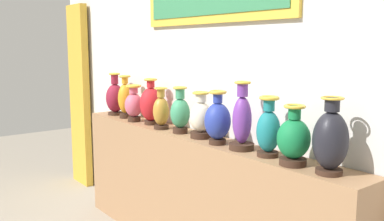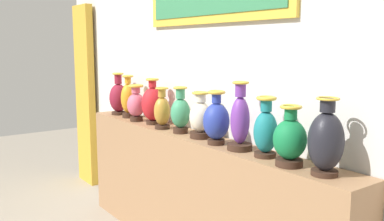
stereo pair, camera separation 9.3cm
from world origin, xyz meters
TOP-DOWN VIEW (x-y plane):
  - display_shelf at (0.00, 0.00)m, footprint 2.83×0.29m
  - back_wall at (0.00, 0.20)m, footprint 5.14×0.14m
  - curtain_gold at (-2.24, 0.08)m, footprint 0.39×0.08m
  - vase_burgundy at (-1.18, -0.01)m, footprint 0.17×0.17m
  - vase_amber at (-0.97, -0.02)m, footprint 0.13×0.13m
  - vase_rose at (-0.76, -0.05)m, footprint 0.16×0.16m
  - vase_crimson at (-0.55, -0.01)m, footprint 0.19×0.19m
  - vase_ochre at (-0.34, -0.05)m, footprint 0.13×0.13m
  - vase_jade at (-0.11, -0.03)m, footprint 0.15×0.15m
  - vase_ivory at (0.11, -0.01)m, footprint 0.16×0.16m
  - vase_cobalt at (0.33, -0.04)m, footprint 0.18×0.18m
  - vase_violet at (0.54, -0.02)m, footprint 0.16×0.16m
  - vase_teal at (0.75, -0.02)m, footprint 0.14×0.14m
  - vase_emerald at (0.97, -0.05)m, footprint 0.18×0.18m
  - vase_onyx at (1.19, -0.03)m, footprint 0.18×0.18m

SIDE VIEW (x-z plane):
  - display_shelf at x=0.00m, z-range 0.00..0.96m
  - curtain_gold at x=-2.24m, z-range 0.00..2.08m
  - vase_ochre at x=-0.34m, z-range 0.94..1.27m
  - vase_emerald at x=0.97m, z-range 0.94..1.28m
  - vase_ivory at x=0.11m, z-range 0.95..1.28m
  - vase_rose at x=-0.76m, z-range 0.96..1.28m
  - vase_jade at x=-0.11m, z-range 0.94..1.30m
  - vase_teal at x=0.75m, z-range 0.94..1.31m
  - vase_cobalt at x=0.33m, z-range 0.95..1.31m
  - vase_burgundy at x=-1.18m, z-range 0.93..1.33m
  - vase_crimson at x=-0.55m, z-range 0.94..1.33m
  - vase_amber at x=-0.97m, z-range 0.95..1.34m
  - vase_onyx at x=1.19m, z-range 0.94..1.34m
  - vase_violet at x=0.54m, z-range 0.93..1.36m
  - back_wall at x=0.00m, z-range 0.03..2.84m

